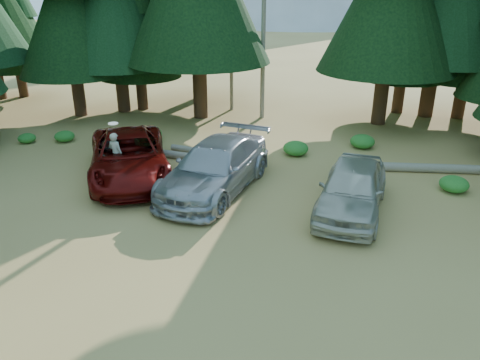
{
  "coord_description": "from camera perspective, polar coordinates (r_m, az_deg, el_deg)",
  "views": [
    {
      "loc": [
        3.56,
        -11.25,
        7.16
      ],
      "look_at": [
        1.43,
        2.43,
        1.25
      ],
      "focal_mm": 35.0,
      "sensor_mm": 36.0,
      "label": 1
    }
  ],
  "objects": [
    {
      "name": "shrub_center_left",
      "position": [
        23.09,
        -11.02,
        5.51
      ],
      "size": [
        1.25,
        1.25,
        0.69
      ],
      "primitive_type": "ellipsoid",
      "color": "#217125",
      "rests_on": "ground"
    },
    {
      "name": "shrub_edge_west",
      "position": [
        24.66,
        -24.55,
        4.66
      ],
      "size": [
        0.82,
        0.82,
        0.45
      ],
      "primitive_type": "ellipsoid",
      "color": "#217125",
      "rests_on": "ground"
    },
    {
      "name": "log_right",
      "position": [
        20.19,
        19.81,
        1.46
      ],
      "size": [
        5.67,
        0.72,
        0.36
      ],
      "primitive_type": "cylinder",
      "rotation": [
        0.0,
        1.57,
        0.06
      ],
      "color": "slate",
      "rests_on": "ground"
    },
    {
      "name": "frisbee_player",
      "position": [
        18.31,
        -14.89,
        3.1
      ],
      "size": [
        0.71,
        0.58,
        2.04
      ],
      "rotation": [
        0.0,
        0.0,
        2.82
      ],
      "color": "beige",
      "rests_on": "ground"
    },
    {
      "name": "shrub_left",
      "position": [
        21.04,
        -11.54,
        3.37
      ],
      "size": [
        0.81,
        0.81,
        0.44
      ],
      "primitive_type": "ellipsoid",
      "color": "#217125",
      "rests_on": "ground"
    },
    {
      "name": "snag_back",
      "position": [
        27.75,
        -1.09,
        18.64
      ],
      "size": [
        0.2,
        0.2,
        10.0
      ],
      "primitive_type": "cylinder",
      "color": "slate",
      "rests_on": "ground"
    },
    {
      "name": "silver_minivan_center",
      "position": [
        17.09,
        -3.05,
        1.54
      ],
      "size": [
        3.93,
        6.55,
        1.78
      ],
      "primitive_type": "imported",
      "rotation": [
        0.0,
        0.0,
        -0.25
      ],
      "color": "#A9ABB1",
      "rests_on": "ground"
    },
    {
      "name": "shrub_far_left",
      "position": [
        24.17,
        -20.61,
        5.01
      ],
      "size": [
        0.94,
        0.94,
        0.52
      ],
      "primitive_type": "ellipsoid",
      "color": "#217125",
      "rests_on": "ground"
    },
    {
      "name": "shrub_edge_east",
      "position": [
        18.88,
        24.64,
        -0.45
      ],
      "size": [
        1.04,
        1.04,
        0.57
      ],
      "primitive_type": "ellipsoid",
      "color": "#217125",
      "rests_on": "ground"
    },
    {
      "name": "shrub_right",
      "position": [
        20.96,
        6.81,
        3.87
      ],
      "size": [
        1.12,
        1.12,
        0.62
      ],
      "primitive_type": "ellipsoid",
      "color": "#217125",
      "rests_on": "ground"
    },
    {
      "name": "forest_belt_north",
      "position": [
        27.44,
        1.12,
        7.98
      ],
      "size": [
        36.0,
        7.0,
        22.0
      ],
      "primitive_type": null,
      "color": "black",
      "rests_on": "ground"
    },
    {
      "name": "ground",
      "position": [
        13.8,
        -7.5,
        -8.36
      ],
      "size": [
        160.0,
        160.0,
        0.0
      ],
      "primitive_type": "plane",
      "color": "#A08144",
      "rests_on": "ground"
    },
    {
      "name": "log_mid",
      "position": [
        20.87,
        -4.2,
        3.4
      ],
      "size": [
        3.42,
        1.16,
        0.28
      ],
      "primitive_type": "cylinder",
      "rotation": [
        0.0,
        1.57,
        -0.26
      ],
      "color": "slate",
      "rests_on": "ground"
    },
    {
      "name": "red_pickup",
      "position": [
        18.75,
        -13.4,
        2.87
      ],
      "size": [
        5.11,
        6.93,
        1.75
      ],
      "primitive_type": "imported",
      "rotation": [
        0.0,
        0.0,
        0.4
      ],
      "color": "#5F0A08",
      "rests_on": "ground"
    },
    {
      "name": "shrub_center_right",
      "position": [
        20.91,
        0.3,
        4.0
      ],
      "size": [
        1.14,
        1.14,
        0.63
      ],
      "primitive_type": "ellipsoid",
      "color": "#217125",
      "rests_on": "ground"
    },
    {
      "name": "shrub_far_right",
      "position": [
        22.46,
        14.7,
        4.58
      ],
      "size": [
        1.12,
        1.12,
        0.62
      ],
      "primitive_type": "ellipsoid",
      "color": "#217125",
      "rests_on": "ground"
    },
    {
      "name": "snag_front",
      "position": [
        25.92,
        2.94,
        20.52
      ],
      "size": [
        0.24,
        0.24,
        12.0
      ],
      "primitive_type": "cylinder",
      "color": "slate",
      "rests_on": "ground"
    },
    {
      "name": "silver_minivan_right",
      "position": [
        15.87,
        13.53,
        -0.97
      ],
      "size": [
        2.93,
        5.31,
        1.71
      ],
      "primitive_type": "imported",
      "rotation": [
        0.0,
        0.0,
        -0.19
      ],
      "color": "beige",
      "rests_on": "ground"
    },
    {
      "name": "log_left",
      "position": [
        20.45,
        -6.87,
        2.93
      ],
      "size": [
        4.57,
        1.17,
        0.33
      ],
      "primitive_type": "cylinder",
      "rotation": [
        0.0,
        1.57,
        -0.19
      ],
      "color": "slate",
      "rests_on": "ground"
    }
  ]
}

